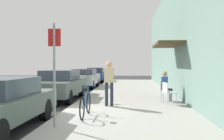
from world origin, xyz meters
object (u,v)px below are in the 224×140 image
object	(u,v)px
parked_car_2	(84,78)
bicycle_0	(86,104)
street_sign	(54,67)
cafe_chair_1	(165,89)
pedestrian_standing	(109,80)
parked_car_3	(96,75)
cafe_chair_0	(168,92)
parked_car_1	(60,84)
parking_meter	(88,83)
seated_patron_1	(166,85)

from	to	relation	value
parked_car_2	bicycle_0	distance (m)	10.71
street_sign	bicycle_0	world-z (taller)	street_sign
cafe_chair_1	pedestrian_standing	bearing A→B (deg)	-146.83
parked_car_2	parked_car_3	distance (m)	6.11
parked_car_2	bicycle_0	xyz separation A→B (m)	(2.04, -10.52, -0.24)
cafe_chair_0	pedestrian_standing	size ratio (longest dim) A/B	0.51
bicycle_0	cafe_chair_1	bearing A→B (deg)	50.16
parked_car_1	parking_meter	xyz separation A→B (m)	(1.55, -1.02, 0.15)
parked_car_2	cafe_chair_1	distance (m)	8.62
cafe_chair_1	cafe_chair_0	bearing A→B (deg)	-90.04
parked_car_2	seated_patron_1	distance (m)	8.67
pedestrian_standing	cafe_chair_1	bearing A→B (deg)	33.17
parked_car_3	parking_meter	world-z (taller)	parking_meter
parking_meter	pedestrian_standing	xyz separation A→B (m)	(1.04, -1.27, 0.23)
parking_meter	cafe_chair_0	xyz separation A→B (m)	(3.33, -0.72, -0.26)
parked_car_3	cafe_chair_1	distance (m)	14.09
street_sign	pedestrian_standing	size ratio (longest dim) A/B	1.53
cafe_chair_0	street_sign	bearing A→B (deg)	-131.59
parked_car_2	seated_patron_1	world-z (taller)	seated_patron_1
parked_car_3	bicycle_0	size ratio (longest dim) A/B	2.57
parked_car_1	parked_car_3	size ratio (longest dim) A/B	1.00
cafe_chair_0	parking_meter	bearing A→B (deg)	167.77
parking_meter	street_sign	world-z (taller)	street_sign
parked_car_1	street_sign	bearing A→B (deg)	-74.88
parked_car_2	cafe_chair_1	world-z (taller)	parked_car_2
parked_car_1	cafe_chair_1	bearing A→B (deg)	-9.28
parked_car_3	pedestrian_standing	world-z (taller)	pedestrian_standing
bicycle_0	pedestrian_standing	world-z (taller)	pedestrian_standing
parked_car_3	pedestrian_standing	bearing A→B (deg)	-80.01
street_sign	parked_car_2	bearing A→B (deg)	97.21
parked_car_2	parking_meter	bearing A→B (deg)	-78.06
parking_meter	parked_car_2	bearing A→B (deg)	101.94
parked_car_2	cafe_chair_1	size ratio (longest dim) A/B	5.06
parked_car_2	street_sign	world-z (taller)	street_sign
parked_car_3	cafe_chair_0	xyz separation A→B (m)	(4.88, -14.16, -0.10)
parked_car_2	street_sign	distance (m)	11.99
parking_meter	seated_patron_1	size ratio (longest dim) A/B	1.02
parked_car_3	seated_patron_1	size ratio (longest dim) A/B	3.41
parked_car_2	street_sign	bearing A→B (deg)	-82.79
parked_car_2	seated_patron_1	bearing A→B (deg)	-55.28
cafe_chair_0	seated_patron_1	bearing A→B (deg)	86.44
bicycle_0	parked_car_1	bearing A→B (deg)	115.84
cafe_chair_0	parked_car_2	bearing A→B (deg)	121.22
parked_car_2	cafe_chair_0	world-z (taller)	parked_car_2
parked_car_3	cafe_chair_1	world-z (taller)	parked_car_3
parking_meter	bicycle_0	distance (m)	3.25
parked_car_1	cafe_chair_1	size ratio (longest dim) A/B	5.06
parked_car_2	parking_meter	size ratio (longest dim) A/B	3.33
street_sign	cafe_chair_0	size ratio (longest dim) A/B	2.99
cafe_chair_0	pedestrian_standing	bearing A→B (deg)	-166.44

